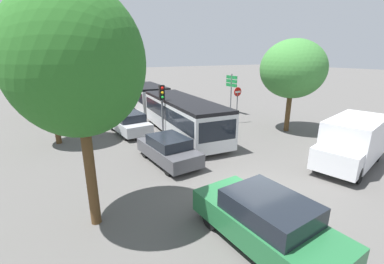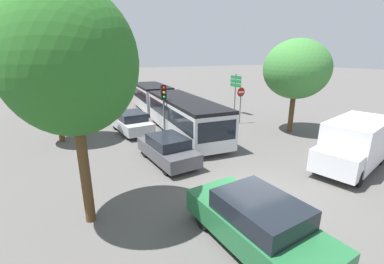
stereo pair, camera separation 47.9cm
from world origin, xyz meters
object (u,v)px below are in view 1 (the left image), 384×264
object	(u,v)px
white_van	(353,141)
traffic_light	(162,100)
tree_left_distant	(39,66)
tree_right_near	(293,71)
articulated_bus	(165,105)
no_entry_sign	(237,100)
city_bus_rear	(91,90)
tree_left_far	(50,64)
queued_car_green	(266,221)
queued_car_graphite	(168,149)
tree_left_near	(74,67)
direction_sign_post	(231,86)
queued_car_silver	(129,123)
tree_left_mid	(48,74)

from	to	relation	value
white_van	traffic_light	size ratio (longest dim) A/B	1.56
tree_left_distant	tree_right_near	bearing A→B (deg)	-57.34
white_van	tree_left_distant	world-z (taller)	tree_left_distant
articulated_bus	no_entry_sign	size ratio (longest dim) A/B	5.90
city_bus_rear	white_van	bearing A→B (deg)	-158.26
no_entry_sign	tree_right_near	xyz separation A→B (m)	(1.74, -3.44, 2.31)
traffic_light	tree_left_far	size ratio (longest dim) A/B	0.48
tree_left_far	tree_left_distant	bearing A→B (deg)	94.57
queued_car_green	queued_car_graphite	size ratio (longest dim) A/B	1.12
articulated_bus	tree_left_near	bearing A→B (deg)	-29.62
queued_car_green	direction_sign_post	size ratio (longest dim) A/B	1.26
queued_car_silver	tree_left_distant	size ratio (longest dim) A/B	0.75
tree_left_far	city_bus_rear	bearing A→B (deg)	57.25
no_entry_sign	tree_left_near	size ratio (longest dim) A/B	0.40
no_entry_sign	city_bus_rear	bearing A→B (deg)	-152.20
tree_right_near	no_entry_sign	bearing A→B (deg)	116.79
queued_car_graphite	tree_left_near	bearing A→B (deg)	123.67
no_entry_sign	tree_left_mid	distance (m)	12.84
queued_car_graphite	queued_car_green	bearing A→B (deg)	175.17
traffic_light	articulated_bus	bearing A→B (deg)	158.40
queued_car_graphite	no_entry_sign	xyz separation A→B (m)	(7.97, 4.33, 1.18)
city_bus_rear	queued_car_green	xyz separation A→B (m)	(0.07, -26.57, -0.63)
queued_car_silver	direction_sign_post	distance (m)	9.99
city_bus_rear	direction_sign_post	distance (m)	16.16
tree_left_near	tree_left_distant	bearing A→B (deg)	91.50
tree_left_far	tree_right_near	bearing A→B (deg)	-43.24
direction_sign_post	tree_left_near	world-z (taller)	tree_left_near
direction_sign_post	tree_left_far	bearing A→B (deg)	-27.68
tree_left_far	no_entry_sign	bearing A→B (deg)	-38.34
queued_car_green	white_van	size ratio (longest dim) A/B	0.85
queued_car_green	white_van	distance (m)	7.96
articulated_bus	tree_left_mid	size ratio (longest dim) A/B	2.58
queued_car_green	tree_left_near	world-z (taller)	tree_left_near
queued_car_graphite	tree_right_near	xyz separation A→B (m)	(9.70, 0.89, 3.49)
tree_left_near	direction_sign_post	bearing A→B (deg)	36.74
queued_car_green	articulated_bus	bearing A→B (deg)	-16.88
queued_car_green	white_van	world-z (taller)	white_van
queued_car_silver	traffic_light	xyz separation A→B (m)	(1.62, -2.08, 1.76)
queued_car_graphite	queued_car_silver	size ratio (longest dim) A/B	0.94
queued_car_silver	tree_right_near	distance (m)	11.62
city_bus_rear	traffic_light	size ratio (longest dim) A/B	3.37
articulated_bus	queued_car_graphite	world-z (taller)	articulated_bus
tree_left_far	tree_right_near	size ratio (longest dim) A/B	1.14
white_van	tree_right_near	bearing A→B (deg)	-124.70
queued_car_graphite	white_van	world-z (taller)	white_van
queued_car_graphite	tree_right_near	world-z (taller)	tree_right_near
queued_car_graphite	direction_sign_post	distance (m)	12.07
city_bus_rear	tree_left_mid	world-z (taller)	tree_left_mid
traffic_light	tree_left_distant	distance (m)	20.84
queued_car_graphite	tree_left_far	size ratio (longest dim) A/B	0.57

